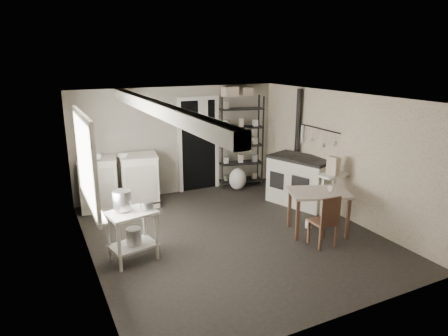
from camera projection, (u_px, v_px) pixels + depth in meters
name	position (u px, v px, depth m)	size (l,w,h in m)	color
floor	(232.00, 235.00, 6.73)	(5.00, 5.00, 0.00)	black
ceiling	(233.00, 97.00, 6.11)	(5.00, 5.00, 0.00)	silver
wall_back	(179.00, 141.00, 8.58)	(4.50, 0.02, 2.30)	#9E9787
wall_front	(340.00, 227.00, 4.26)	(4.50, 0.02, 2.30)	#9E9787
wall_left	(87.00, 190.00, 5.46)	(0.02, 5.00, 2.30)	#9E9787
wall_right	(340.00, 155.00, 7.38)	(0.02, 5.00, 2.30)	#9E9787
window	(84.00, 161.00, 5.55)	(0.12, 1.76, 1.28)	silver
doorway	(199.00, 146.00, 8.79)	(0.96, 0.10, 2.08)	silver
ceiling_beam	(157.00, 108.00, 5.62)	(0.18, 5.00, 0.18)	silver
wallpaper_panel	(340.00, 155.00, 7.37)	(0.01, 5.00, 2.30)	beige
utensil_rail	(318.00, 129.00, 7.76)	(0.06, 1.20, 0.44)	silver
prep_table	(133.00, 235.00, 5.80)	(0.67, 0.48, 0.77)	silver
stockpot	(122.00, 200.00, 5.67)	(0.26, 0.26, 0.27)	silver
saucepan	(147.00, 204.00, 5.75)	(0.19, 0.19, 0.11)	silver
bucket	(134.00, 236.00, 5.81)	(0.22, 0.22, 0.24)	silver
base_cabinets	(120.00, 184.00, 7.90)	(1.57, 0.67, 1.03)	beige
mixing_bowl	(123.00, 161.00, 7.71)	(0.31, 0.31, 0.08)	white
counter_cup	(99.00, 162.00, 7.56)	(0.13, 0.13, 0.10)	white
shelf_rack	(241.00, 145.00, 9.06)	(0.98, 0.38, 2.06)	black
shelf_jar	(227.00, 129.00, 8.78)	(0.08, 0.08, 0.17)	white
storage_box_a	(230.00, 99.00, 8.68)	(0.31, 0.27, 0.21)	beige
storage_box_b	(246.00, 99.00, 8.89)	(0.26, 0.24, 0.16)	beige
stove	(300.00, 183.00, 8.05)	(0.69, 1.24, 0.97)	beige
stovepipe	(298.00, 122.00, 8.24)	(0.11, 0.11, 1.48)	black
side_ledge	(332.00, 197.00, 7.27)	(0.57, 0.31, 0.88)	silver
oats_box	(333.00, 167.00, 7.08)	(0.13, 0.21, 0.32)	beige
work_table	(318.00, 212.00, 6.73)	(0.98, 0.68, 0.74)	#BDB1A1
table_cup	(330.00, 188.00, 6.62)	(0.10, 0.10, 0.09)	white
chair	(323.00, 216.00, 6.26)	(0.35, 0.37, 0.85)	#523223
flour_sack	(238.00, 179.00, 8.96)	(0.40, 0.34, 0.48)	silver
floor_crock	(309.00, 223.00, 7.01)	(0.12, 0.12, 0.15)	white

